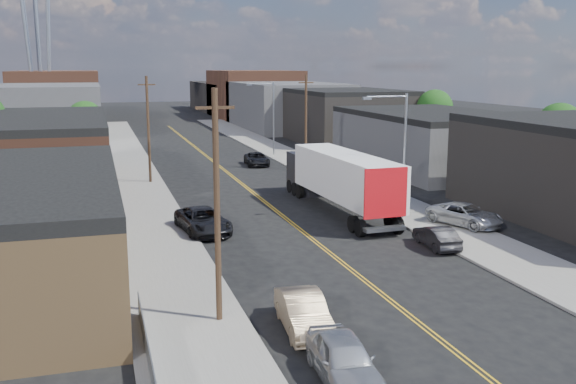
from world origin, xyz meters
TOP-DOWN VIEW (x-y plane):
  - ground at (0.00, 60.00)m, footprint 260.00×260.00m
  - centerline at (0.00, 45.00)m, footprint 0.32×120.00m
  - sidewalk_left at (-9.50, 45.00)m, footprint 5.00×140.00m
  - sidewalk_right at (9.50, 45.00)m, footprint 5.00×140.00m
  - warehouse_brown at (-18.00, 44.00)m, footprint 12.00×26.00m
  - industrial_right_b at (22.00, 46.00)m, footprint 14.00×24.00m
  - industrial_right_c at (22.00, 72.00)m, footprint 14.00×22.00m
  - skyline_left_a at (-20.00, 95.00)m, footprint 16.00×30.00m
  - skyline_right_a at (20.00, 95.00)m, footprint 16.00×30.00m
  - skyline_left_b at (-20.00, 120.00)m, footprint 16.00×26.00m
  - skyline_right_b at (20.00, 120.00)m, footprint 16.00×26.00m
  - skyline_left_c at (-20.00, 140.00)m, footprint 16.00×40.00m
  - skyline_right_c at (20.00, 140.00)m, footprint 16.00×40.00m
  - streetlight_near at (7.60, 25.00)m, footprint 3.39×0.25m
  - streetlight_far at (7.60, 60.00)m, footprint 3.39×0.25m
  - utility_pole_left_near at (-8.20, 10.00)m, footprint 1.60×0.26m
  - utility_pole_left_far at (-8.20, 45.00)m, footprint 1.60×0.26m
  - utility_pole_right at (8.20, 48.00)m, footprint 1.60×0.26m
  - tree_left_far at (-13.94, 62.00)m, footprint 4.35×4.20m
  - tree_right_near at (30.06, 36.00)m, footprint 4.60×4.48m
  - tree_right_far at (30.06, 60.00)m, footprint 4.85×4.76m
  - semi_truck at (4.50, 29.16)m, footprint 3.53×17.53m
  - car_left_a at (-5.00, 3.60)m, footprint 2.22×4.85m
  - car_left_b at (-5.00, 8.15)m, footprint 2.09×4.91m
  - car_left_c at (-6.40, 25.33)m, footprint 3.43×6.19m
  - car_right_oncoming at (6.60, 17.68)m, footprint 1.75×4.24m
  - car_right_lot_a at (11.00, 21.61)m, footprint 4.34×5.92m
  - car_right_lot_b at (11.00, 34.92)m, footprint 2.56×5.32m
  - car_right_lot_c at (8.20, 34.24)m, footprint 2.08×4.50m
  - car_ahead_truck at (4.11, 52.99)m, footprint 2.81×5.31m

SIDE VIEW (x-z plane):
  - ground at x=0.00m, z-range 0.00..0.00m
  - centerline at x=0.00m, z-range 0.00..0.01m
  - sidewalk_left at x=-9.50m, z-range 0.00..0.15m
  - sidewalk_right at x=9.50m, z-range 0.00..0.15m
  - car_right_oncoming at x=6.60m, z-range 0.00..1.36m
  - car_ahead_truck at x=4.11m, z-range 0.00..1.42m
  - car_left_b at x=-5.00m, z-range 0.00..1.58m
  - car_left_a at x=-5.00m, z-range 0.00..1.61m
  - car_left_c at x=-6.40m, z-range 0.00..1.64m
  - car_right_lot_c at x=8.20m, z-range 0.15..1.64m
  - car_right_lot_a at x=11.00m, z-range 0.15..1.65m
  - car_right_lot_b at x=11.00m, z-range 0.15..1.65m
  - semi_truck at x=4.50m, z-range 0.32..4.89m
  - industrial_right_b at x=22.00m, z-range 0.00..6.10m
  - warehouse_brown at x=-18.00m, z-range 0.00..6.60m
  - skyline_left_c at x=-20.00m, z-range 0.00..7.00m
  - skyline_right_c at x=20.00m, z-range 0.00..7.00m
  - industrial_right_c at x=22.00m, z-range 0.00..7.60m
  - skyline_left_a at x=-20.00m, z-range 0.00..8.00m
  - skyline_right_a at x=20.00m, z-range 0.00..8.00m
  - tree_left_far at x=-13.94m, z-range 1.08..8.05m
  - tree_right_near at x=30.06m, z-range 1.15..8.59m
  - skyline_left_b at x=-20.00m, z-range 0.00..10.00m
  - skyline_right_b at x=20.00m, z-range 0.00..10.00m
  - utility_pole_left_near at x=-8.20m, z-range 0.14..10.14m
  - utility_pole_left_far at x=-8.20m, z-range 0.14..10.14m
  - utility_pole_right at x=8.20m, z-range 0.14..10.14m
  - tree_right_far at x=30.06m, z-range 1.22..9.13m
  - streetlight_near at x=7.60m, z-range 0.83..9.83m
  - streetlight_far at x=7.60m, z-range 0.83..9.83m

